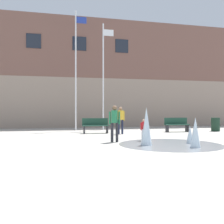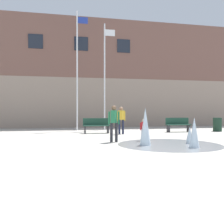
{
  "view_description": "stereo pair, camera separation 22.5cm",
  "coord_description": "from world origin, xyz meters",
  "views": [
    {
      "loc": [
        -2.22,
        -6.31,
        1.37
      ],
      "look_at": [
        0.74,
        6.35,
        1.3
      ],
      "focal_mm": 42.0,
      "sensor_mm": 36.0,
      "label": 1
    },
    {
      "loc": [
        -2.0,
        -6.36,
        1.37
      ],
      "look_at": [
        0.74,
        6.35,
        1.3
      ],
      "focal_mm": 42.0,
      "sensor_mm": 36.0,
      "label": 2
    }
  ],
  "objects": [
    {
      "name": "child_with_pink_shirt",
      "position": [
        1.9,
        4.94,
        0.58
      ],
      "size": [
        0.31,
        0.21,
        0.99
      ],
      "rotation": [
        0.0,
        0.0,
        -1.56
      ],
      "color": "silver",
      "rests_on": "ground"
    },
    {
      "name": "ground_plane",
      "position": [
        0.0,
        0.0,
        0.0
      ],
      "size": [
        100.0,
        100.0,
        0.0
      ],
      "primitive_type": "plane",
      "color": "#B2ADA3"
    },
    {
      "name": "adult_near_bench",
      "position": [
        1.73,
        8.41,
        0.93
      ],
      "size": [
        0.5,
        0.39,
        1.59
      ],
      "rotation": [
        0.0,
        0.0,
        -0.94
      ],
      "color": "#1E233D",
      "rests_on": "ground"
    },
    {
      "name": "trash_can",
      "position": [
        8.47,
        9.08,
        0.45
      ],
      "size": [
        0.56,
        0.56,
        0.9
      ],
      "primitive_type": "cylinder",
      "color": "#193323",
      "rests_on": "ground"
    },
    {
      "name": "library_building",
      "position": [
        0.0,
        17.62,
        4.46
      ],
      "size": [
        36.0,
        6.05,
        8.92
      ],
      "color": "gray",
      "rests_on": "ground"
    },
    {
      "name": "flagpole_right",
      "position": [
        1.44,
        11.96,
        4.02
      ],
      "size": [
        0.8,
        0.1,
        7.56
      ],
      "color": "silver",
      "rests_on": "ground"
    },
    {
      "name": "park_bench_under_right_flagpole",
      "position": [
        0.41,
        9.32,
        0.48
      ],
      "size": [
        1.6,
        0.44,
        0.91
      ],
      "color": "#28282D",
      "rests_on": "ground"
    },
    {
      "name": "splash_fountain",
      "position": [
        2.26,
        3.22,
        0.51
      ],
      "size": [
        4.15,
        4.15,
        1.5
      ],
      "color": "gray",
      "rests_on": "ground"
    },
    {
      "name": "park_bench_far_right",
      "position": [
        5.71,
        9.2,
        0.48
      ],
      "size": [
        1.6,
        0.44,
        0.91
      ],
      "color": "#28282D",
      "rests_on": "ground"
    },
    {
      "name": "flagpole_left",
      "position": [
        -0.5,
        11.96,
        4.4
      ],
      "size": [
        0.8,
        0.1,
        8.31
      ],
      "color": "silver",
      "rests_on": "ground"
    },
    {
      "name": "adult_in_red",
      "position": [
        0.47,
        4.7,
        0.93
      ],
      "size": [
        0.5,
        0.39,
        1.59
      ],
      "rotation": [
        0.0,
        0.0,
        -2.07
      ],
      "color": "#28282D",
      "rests_on": "ground"
    }
  ]
}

